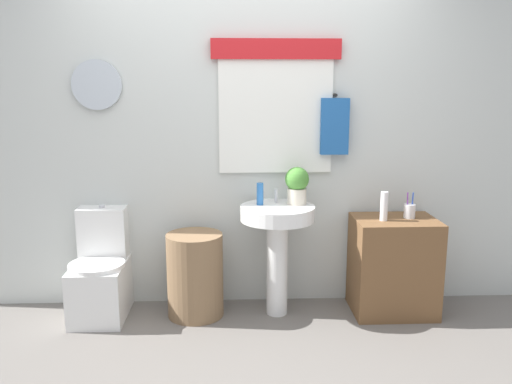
{
  "coord_description": "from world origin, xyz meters",
  "views": [
    {
      "loc": [
        -0.07,
        -2.65,
        1.61
      ],
      "look_at": [
        0.08,
        0.8,
        0.9
      ],
      "focal_mm": 36.49,
      "sensor_mm": 36.0,
      "label": 1
    }
  ],
  "objects": [
    {
      "name": "ground_plane",
      "position": [
        0.0,
        0.0,
        0.0
      ],
      "size": [
        8.0,
        8.0,
        0.0
      ],
      "primitive_type": "plane",
      "color": "slate"
    },
    {
      "name": "toothbrush_cup",
      "position": [
        1.17,
        0.87,
        0.75
      ],
      "size": [
        0.08,
        0.08,
        0.19
      ],
      "color": "silver",
      "rests_on": "wooden_cabinet"
    },
    {
      "name": "lotion_bottle",
      "position": [
        0.97,
        0.81,
        0.79
      ],
      "size": [
        0.05,
        0.05,
        0.2
      ],
      "primitive_type": "cylinder",
      "color": "white",
      "rests_on": "wooden_cabinet"
    },
    {
      "name": "soap_bottle",
      "position": [
        0.11,
        0.9,
        0.87
      ],
      "size": [
        0.05,
        0.05,
        0.15
      ],
      "primitive_type": "cylinder",
      "color": "#2D6BB7",
      "rests_on": "pedestal_sink"
    },
    {
      "name": "faucet",
      "position": [
        0.23,
        0.97,
        0.84
      ],
      "size": [
        0.03,
        0.03,
        0.1
      ],
      "primitive_type": "cylinder",
      "color": "silver",
      "rests_on": "pedestal_sink"
    },
    {
      "name": "back_wall",
      "position": [
        0.0,
        1.15,
        1.31
      ],
      "size": [
        4.4,
        0.18,
        2.6
      ],
      "color": "silver",
      "rests_on": "ground_plane"
    },
    {
      "name": "wooden_cabinet",
      "position": [
        1.07,
        0.85,
        0.35
      ],
      "size": [
        0.58,
        0.44,
        0.69
      ],
      "primitive_type": "cube",
      "color": "brown",
      "rests_on": "ground_plane"
    },
    {
      "name": "toilet",
      "position": [
        -1.02,
        0.89,
        0.29
      ],
      "size": [
        0.38,
        0.51,
        0.78
      ],
      "color": "white",
      "rests_on": "ground_plane"
    },
    {
      "name": "pedestal_sink",
      "position": [
        0.23,
        0.85,
        0.6
      ],
      "size": [
        0.52,
        0.52,
        0.79
      ],
      "color": "white",
      "rests_on": "ground_plane"
    },
    {
      "name": "laundry_hamper",
      "position": [
        -0.35,
        0.85,
        0.3
      ],
      "size": [
        0.4,
        0.4,
        0.6
      ],
      "primitive_type": "cylinder",
      "color": "#846647",
      "rests_on": "ground_plane"
    },
    {
      "name": "potted_plant",
      "position": [
        0.37,
        0.91,
        0.94
      ],
      "size": [
        0.17,
        0.17,
        0.26
      ],
      "color": "beige",
      "rests_on": "pedestal_sink"
    }
  ]
}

